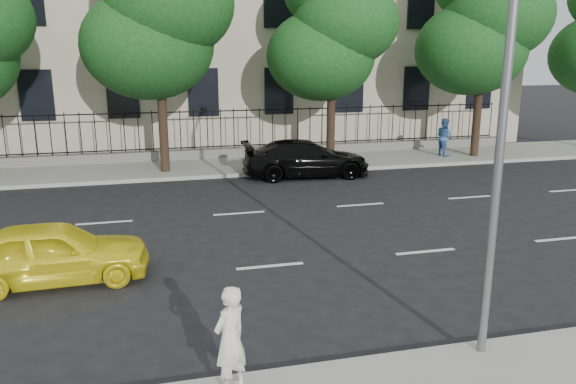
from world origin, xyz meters
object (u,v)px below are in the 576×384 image
street_light (489,35)px  yellow_taxi (53,253)px  black_sedan (306,159)px  woman_near (230,340)px

street_light → yellow_taxi: 9.62m
street_light → black_sedan: street_light is taller
black_sedan → yellow_taxi: bearing=140.5°
street_light → woman_near: (-4.13, -0.63, -4.19)m
woman_near → street_light: bearing=150.5°
yellow_taxi → woman_near: woman_near is taller
street_light → black_sedan: bearing=86.0°
street_light → yellow_taxi: (-7.23, 4.51, -4.47)m
street_light → yellow_taxi: size_ratio=2.02×
yellow_taxi → woman_near: 6.01m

